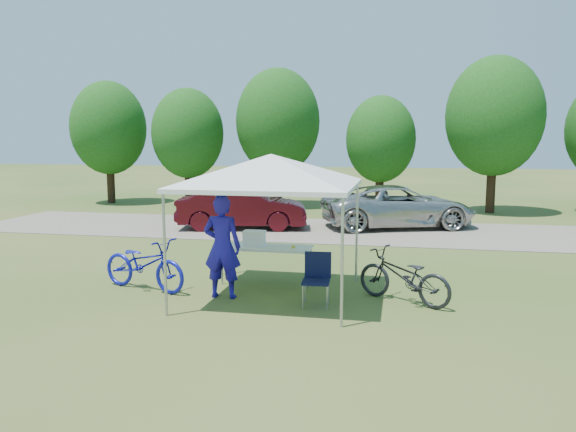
{
  "coord_description": "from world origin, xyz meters",
  "views": [
    {
      "loc": [
        2.37,
        -10.2,
        3.01
      ],
      "look_at": [
        -0.08,
        2.0,
        1.29
      ],
      "focal_mm": 35.0,
      "sensor_mm": 36.0,
      "label": 1
    }
  ],
  "objects_px": {
    "folding_table": "(267,249)",
    "minivan": "(398,206)",
    "cyclist": "(222,247)",
    "bike_dark": "(403,276)",
    "sedan": "(242,208)",
    "folding_chair": "(317,274)",
    "cooler": "(254,238)",
    "bike_blue": "(144,264)"
  },
  "relations": [
    {
      "from": "folding_table",
      "to": "minivan",
      "type": "height_order",
      "value": "minivan"
    },
    {
      "from": "folding_table",
      "to": "minivan",
      "type": "xyz_separation_m",
      "value": [
        2.66,
        8.04,
        0.01
      ]
    },
    {
      "from": "cyclist",
      "to": "bike_dark",
      "type": "xyz_separation_m",
      "value": [
        3.37,
        0.32,
        -0.49
      ]
    },
    {
      "from": "minivan",
      "to": "sedan",
      "type": "distance_m",
      "value": 5.29
    },
    {
      "from": "bike_dark",
      "to": "folding_chair",
      "type": "bearing_deg",
      "value": -44.75
    },
    {
      "from": "cooler",
      "to": "bike_dark",
      "type": "distance_m",
      "value": 3.25
    },
    {
      "from": "minivan",
      "to": "sedan",
      "type": "bearing_deg",
      "value": 85.2
    },
    {
      "from": "cyclist",
      "to": "bike_blue",
      "type": "height_order",
      "value": "cyclist"
    },
    {
      "from": "folding_table",
      "to": "minivan",
      "type": "distance_m",
      "value": 8.47
    },
    {
      "from": "bike_dark",
      "to": "sedan",
      "type": "relative_size",
      "value": 0.44
    },
    {
      "from": "cooler",
      "to": "sedan",
      "type": "bearing_deg",
      "value": 108.08
    },
    {
      "from": "sedan",
      "to": "cooler",
      "type": "bearing_deg",
      "value": -172.99
    },
    {
      "from": "sedan",
      "to": "folding_chair",
      "type": "bearing_deg",
      "value": -166.3
    },
    {
      "from": "bike_blue",
      "to": "bike_dark",
      "type": "height_order",
      "value": "bike_blue"
    },
    {
      "from": "cyclist",
      "to": "sedan",
      "type": "relative_size",
      "value": 0.46
    },
    {
      "from": "bike_blue",
      "to": "cooler",
      "type": "bearing_deg",
      "value": -45.23
    },
    {
      "from": "folding_table",
      "to": "cooler",
      "type": "xyz_separation_m",
      "value": [
        -0.27,
        0.0,
        0.21
      ]
    },
    {
      "from": "cooler",
      "to": "cyclist",
      "type": "bearing_deg",
      "value": -103.08
    },
    {
      "from": "bike_dark",
      "to": "folding_table",
      "type": "bearing_deg",
      "value": -78.59
    },
    {
      "from": "bike_dark",
      "to": "sedan",
      "type": "xyz_separation_m",
      "value": [
        -5.27,
        7.64,
        0.23
      ]
    },
    {
      "from": "sedan",
      "to": "bike_blue",
      "type": "bearing_deg",
      "value": 170.32
    },
    {
      "from": "folding_chair",
      "to": "cyclist",
      "type": "relative_size",
      "value": 0.49
    },
    {
      "from": "cyclist",
      "to": "folding_chair",
      "type": "bearing_deg",
      "value": 174.81
    },
    {
      "from": "folding_table",
      "to": "folding_chair",
      "type": "xyz_separation_m",
      "value": [
        1.26,
        -1.36,
        -0.16
      ]
    },
    {
      "from": "minivan",
      "to": "folding_chair",
      "type": "bearing_deg",
      "value": 152.15
    },
    {
      "from": "cooler",
      "to": "folding_table",
      "type": "bearing_deg",
      "value": 0.0
    },
    {
      "from": "folding_table",
      "to": "bike_blue",
      "type": "relative_size",
      "value": 0.93
    },
    {
      "from": "minivan",
      "to": "sedan",
      "type": "xyz_separation_m",
      "value": [
        -5.12,
        -1.33,
        -0.01
      ]
    },
    {
      "from": "folding_chair",
      "to": "bike_dark",
      "type": "bearing_deg",
      "value": 11.51
    },
    {
      "from": "folding_chair",
      "to": "cooler",
      "type": "xyz_separation_m",
      "value": [
        -1.53,
        1.36,
        0.37
      ]
    },
    {
      "from": "bike_blue",
      "to": "sedan",
      "type": "bearing_deg",
      "value": 18.65
    },
    {
      "from": "cooler",
      "to": "bike_blue",
      "type": "xyz_separation_m",
      "value": [
        -2.0,
        -1.04,
        -0.4
      ]
    },
    {
      "from": "bike_blue",
      "to": "minivan",
      "type": "distance_m",
      "value": 10.34
    },
    {
      "from": "bike_blue",
      "to": "bike_dark",
      "type": "bearing_deg",
      "value": -71.58
    },
    {
      "from": "bike_dark",
      "to": "sedan",
      "type": "bearing_deg",
      "value": -115.53
    },
    {
      "from": "cooler",
      "to": "minivan",
      "type": "relative_size",
      "value": 0.09
    },
    {
      "from": "cooler",
      "to": "cyclist",
      "type": "relative_size",
      "value": 0.23
    },
    {
      "from": "sedan",
      "to": "folding_table",
      "type": "bearing_deg",
      "value": -170.91
    },
    {
      "from": "bike_dark",
      "to": "minivan",
      "type": "xyz_separation_m",
      "value": [
        -0.15,
        8.98,
        0.24
      ]
    },
    {
      "from": "folding_chair",
      "to": "sedan",
      "type": "distance_m",
      "value": 8.89
    },
    {
      "from": "bike_blue",
      "to": "sedan",
      "type": "xyz_separation_m",
      "value": [
        -0.19,
        7.75,
        0.2
      ]
    },
    {
      "from": "cooler",
      "to": "minivan",
      "type": "xyz_separation_m",
      "value": [
        2.93,
        8.04,
        -0.2
      ]
    }
  ]
}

